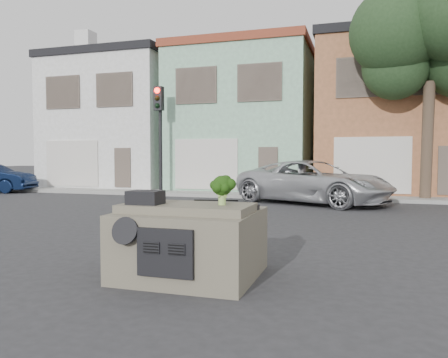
% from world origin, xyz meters
% --- Properties ---
extents(ground_plane, '(120.00, 120.00, 0.00)m').
position_xyz_m(ground_plane, '(0.00, 0.00, 0.00)').
color(ground_plane, '#303033').
rests_on(ground_plane, ground).
extents(sidewalk, '(40.00, 3.00, 0.15)m').
position_xyz_m(sidewalk, '(0.00, 10.50, 0.07)').
color(sidewalk, gray).
rests_on(sidewalk, ground).
extents(townhouse_white, '(7.20, 8.20, 7.55)m').
position_xyz_m(townhouse_white, '(-11.00, 14.50, 3.77)').
color(townhouse_white, white).
rests_on(townhouse_white, ground).
extents(townhouse_mint, '(7.20, 8.20, 7.55)m').
position_xyz_m(townhouse_mint, '(-3.50, 14.50, 3.77)').
color(townhouse_mint, '#91C3A2').
rests_on(townhouse_mint, ground).
extents(townhouse_tan, '(7.20, 8.20, 7.55)m').
position_xyz_m(townhouse_tan, '(4.00, 14.50, 3.77)').
color(townhouse_tan, '#A3633E').
rests_on(townhouse_tan, ground).
extents(silver_pickup, '(6.62, 4.97, 1.67)m').
position_xyz_m(silver_pickup, '(0.78, 7.89, 0.00)').
color(silver_pickup, silver).
rests_on(silver_pickup, ground).
extents(traffic_signal, '(0.40, 0.40, 5.10)m').
position_xyz_m(traffic_signal, '(-6.50, 9.50, 2.55)').
color(traffic_signal, black).
rests_on(traffic_signal, ground).
extents(tree_near, '(4.40, 4.00, 8.50)m').
position_xyz_m(tree_near, '(5.00, 9.80, 4.25)').
color(tree_near, '#233C1E').
rests_on(tree_near, ground).
extents(car_dashboard, '(2.00, 1.80, 1.12)m').
position_xyz_m(car_dashboard, '(0.00, -3.00, 0.56)').
color(car_dashboard, '#67614F').
rests_on(car_dashboard, ground).
extents(instrument_hump, '(0.48, 0.38, 0.20)m').
position_xyz_m(instrument_hump, '(-0.58, -3.35, 1.22)').
color(instrument_hump, black).
rests_on(instrument_hump, car_dashboard).
extents(wiper_arm, '(0.69, 0.15, 0.02)m').
position_xyz_m(wiper_arm, '(0.28, -2.62, 1.13)').
color(wiper_arm, black).
rests_on(wiper_arm, car_dashboard).
extents(broccoli, '(0.47, 0.47, 0.44)m').
position_xyz_m(broccoli, '(0.53, -3.11, 1.34)').
color(broccoli, '#16320A').
rests_on(broccoli, car_dashboard).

